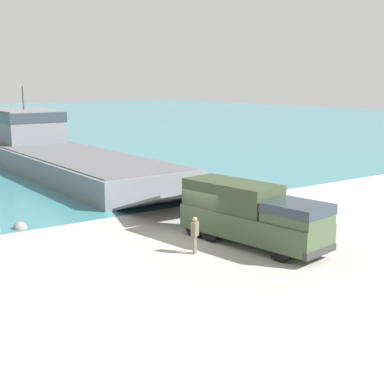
# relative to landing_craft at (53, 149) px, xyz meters

# --- Properties ---
(ground_plane) EXTENTS (240.00, 240.00, 0.00)m
(ground_plane) POSITION_rel_landing_craft_xyz_m (-2.06, -26.53, -1.83)
(ground_plane) COLOR #A8A59E
(landing_craft) EXTENTS (8.34, 36.34, 7.63)m
(landing_craft) POSITION_rel_landing_craft_xyz_m (0.00, 0.00, 0.00)
(landing_craft) COLOR slate
(landing_craft) RESTS_ON ground_plane
(military_truck) EXTENTS (3.61, 8.29, 3.06)m
(military_truck) POSITION_rel_landing_craft_xyz_m (-0.83, -28.88, -0.22)
(military_truck) COLOR #3D4C33
(military_truck) RESTS_ON ground_plane
(soldier_on_ramp) EXTENTS (0.50, 0.43, 1.80)m
(soldier_on_ramp) POSITION_rel_landing_craft_xyz_m (-3.93, -28.36, -0.79)
(soldier_on_ramp) COLOR #6B664C
(soldier_on_ramp) RESTS_ON ground_plane
(shoreline_rock_a) EXTENTS (1.13, 1.13, 1.13)m
(shoreline_rock_a) POSITION_rel_landing_craft_xyz_m (8.82, -20.00, -1.83)
(shoreline_rock_a) COLOR gray
(shoreline_rock_a) RESTS_ON ground_plane
(shoreline_rock_b) EXTENTS (0.79, 0.79, 0.79)m
(shoreline_rock_b) POSITION_rel_landing_craft_xyz_m (-9.32, -19.14, -1.83)
(shoreline_rock_b) COLOR gray
(shoreline_rock_b) RESTS_ON ground_plane
(shoreline_rock_c) EXTENTS (1.22, 1.22, 1.22)m
(shoreline_rock_c) POSITION_rel_landing_craft_xyz_m (4.81, -20.23, -1.83)
(shoreline_rock_c) COLOR #66605B
(shoreline_rock_c) RESTS_ON ground_plane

